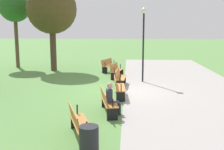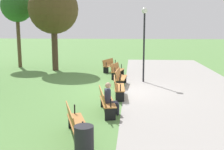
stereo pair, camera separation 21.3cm
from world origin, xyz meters
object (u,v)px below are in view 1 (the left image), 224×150
Objects in this scene: bench_0 at (108,65)px; bench_4 at (107,101)px; person_seated at (112,98)px; trash_bin at (89,144)px; bench_3 at (118,87)px; tree_2 at (15,7)px; bench_1 at (116,70)px; lamp_post at (144,31)px; tree_3 at (52,9)px; bench_2 at (120,77)px; bench_5 at (79,122)px.

bench_0 is 1.00× the size of bench_4.
person_seated is 1.35× the size of trash_bin.
bench_0 is at bearing -176.20° from bench_3.
tree_2 reaches higher than bench_3.
bench_1 is 1.50× the size of person_seated.
bench_4 is at bearing -14.85° from lamp_post.
bench_4 is 0.29m from person_seated.
trash_bin is (13.66, 4.54, -3.93)m from tree_3.
tree_3 reaches higher than bench_1.
tree_2 reaches higher than bench_0.
tree_3 is at bearing -121.50° from lamp_post.
tree_2 is (-6.42, -8.25, 4.19)m from bench_2.
bench_1 is 3.16m from lamp_post.
bench_2 is at bearing 166.75° from person_seated.
bench_3 is at bearing 26.92° from bench_0.
bench_5 is at bearing 7.74° from bench_1.
bench_5 is at bearing 18.22° from tree_3.
bench_4 is 0.30× the size of tree_2.
tree_3 is 14.92m from trash_bin.
bench_1 and bench_3 have the same top height.
bench_1 and bench_4 have the same top height.
bench_0 is 1.02× the size of bench_2.
person_seated is at bearing 174.84° from trash_bin.
bench_2 and bench_3 have the same top height.
bench_0 and bench_2 have the same top height.
trash_bin is at bearing 21.40° from bench_0.
lamp_post reaches higher than person_seated.
bench_5 is 2.35m from person_seated.
tree_3 is at bearing -161.62° from trash_bin.
bench_1 is 0.30× the size of tree_2.
tree_2 is 17.44m from trash_bin.
tree_3 is at bearing 178.95° from bench_5.
bench_5 is at bearing -32.06° from person_seated.
bench_2 is 1.47× the size of person_seated.
bench_1 is at bearing 156.91° from bench_5.
trash_bin is at bearing 18.38° from tree_3.
tree_2 is at bearing -171.17° from bench_5.
bench_0 is 2.44m from bench_1.
lamp_post is 4.75× the size of trash_bin.
person_seated is at bearing -12.95° from lamp_post.
bench_2 is 8.61m from trash_bin.
bench_2 is at bearing 19.21° from bench_1.
tree_2 reaches higher than bench_5.
tree_3 is at bearing -150.11° from bench_3.
bench_0 is 9.66m from bench_4.
lamp_post reaches higher than bench_5.
bench_3 is at bearing 160.79° from bench_4.
tree_2 is 3.53m from tree_3.
tree_3 reaches higher than lamp_post.
bench_4 is 1.50× the size of person_seated.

